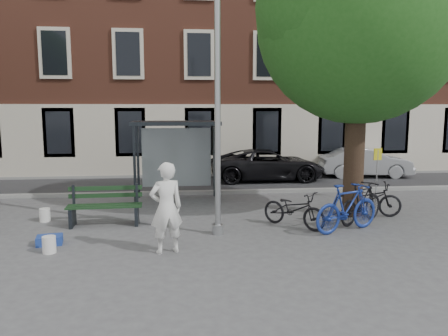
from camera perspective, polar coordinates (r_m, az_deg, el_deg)
ground at (r=10.77m, az=-0.81°, el=-8.61°), size 90.00×90.00×0.00m
road at (r=17.57m, az=-2.84°, el=-2.11°), size 40.00×4.00×0.01m
curb_near at (r=15.60m, az=-2.45°, el=-3.19°), size 40.00×0.25×0.12m
curb_far at (r=19.54m, az=-3.16°, el=-0.94°), size 40.00×0.25×0.12m
building_row at (r=23.63m, az=-3.79°, el=17.49°), size 30.00×8.00×14.00m
lamppost at (r=10.33m, az=-0.84°, el=6.37°), size 0.28×0.35×6.11m
tree_right at (r=12.92m, az=17.62°, el=18.96°), size 5.76×5.60×8.20m
bus_shelter at (r=14.44m, az=-4.69°, el=3.34°), size 2.85×1.45×2.62m
painter at (r=9.29m, az=-7.56°, el=-5.17°), size 0.81×0.66×1.94m
bench at (r=11.91m, az=-15.28°, el=-5.02°), size 1.94×0.70×0.99m
bike_a at (r=13.02m, az=18.24°, el=-3.88°), size 1.96×1.06×0.98m
bike_b at (r=11.26m, az=15.80°, el=-5.00°), size 2.07×1.34×1.21m
bike_c at (r=11.40m, az=9.10°, el=-5.31°), size 1.70×1.74×0.95m
bike_d at (r=12.19m, az=17.50°, el=-4.32°), size 1.82×1.48×1.11m
car_dark at (r=18.52m, az=5.71°, el=0.44°), size 4.79×2.25×1.33m
car_silver at (r=20.32m, az=17.94°, el=0.72°), size 4.09×1.81×1.30m
blue_crate at (r=10.71m, az=-21.83°, el=-8.73°), size 0.61×0.49×0.20m
bucket_a at (r=10.09m, az=-21.87°, el=-9.27°), size 0.30×0.30×0.36m
bucket_b at (r=12.81m, az=-22.36°, el=-5.69°), size 0.37×0.37×0.36m
notice_sign at (r=15.30m, az=19.39°, el=0.54°), size 0.30×0.08×1.73m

